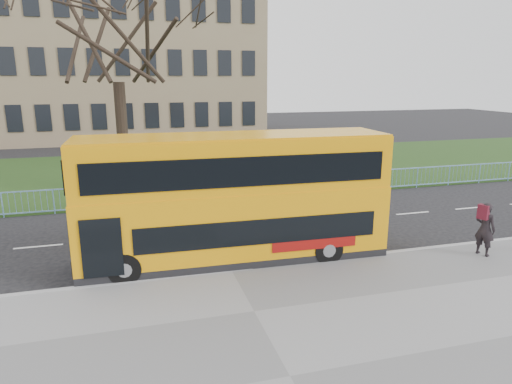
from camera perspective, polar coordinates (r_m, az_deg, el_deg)
The scene contains 9 objects.
ground at distance 15.35m, azimuth -4.38°, elevation -7.87°, with size 120.00×120.00×0.00m, color black.
pavement at distance 9.58m, azimuth 4.27°, elevation -22.25°, with size 80.00×10.50×0.12m, color slate.
kerb at distance 13.92m, azimuth -3.10°, elevation -9.91°, with size 80.00×0.20×0.14m, color #97979A.
grass_verge at distance 28.97m, azimuth -9.98°, elevation 2.56°, with size 80.00×15.40×0.08m, color #203B15.
guard_railing at distance 21.39m, azimuth -7.90°, elevation -0.05°, with size 40.00×0.12×1.10m, color #7DB1DF, non-canonical shape.
bare_tree at distance 23.99m, azimuth -16.97°, elevation 15.52°, with size 9.09×9.09×12.98m, color black, non-canonical shape.
civic_building at distance 49.05m, azimuth -18.98°, elevation 14.85°, with size 30.00×15.00×14.00m, color #856F54.
yellow_bus at distance 14.27m, azimuth -2.68°, elevation -0.47°, with size 9.60×2.56×4.00m.
pedestrian at distance 16.47m, azimuth 26.71°, elevation -4.14°, with size 0.64×0.42×1.76m, color black.
Camera 1 is at (-2.71, -13.98, 5.73)m, focal length 32.00 mm.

